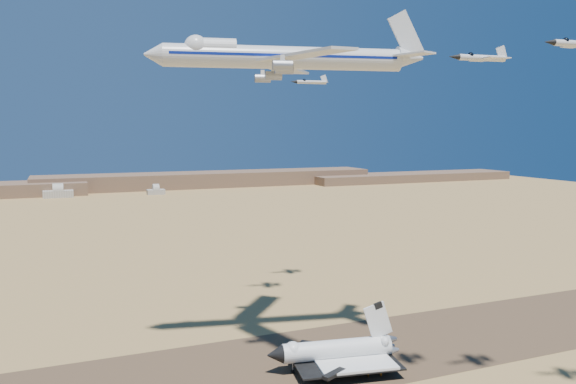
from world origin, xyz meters
name	(u,v)px	position (x,y,z in m)	size (l,w,h in m)	color
ground	(280,365)	(0.00, 0.00, 0.00)	(1200.00, 1200.00, 0.00)	#AE884D
runway	(280,365)	(0.00, 0.00, 0.03)	(600.00, 50.00, 0.06)	brown
ridgeline	(170,183)	(65.32, 527.31, 7.63)	(960.00, 90.00, 18.00)	#805E47
hangars	(54,194)	(-64.00, 478.43, 4.83)	(200.50, 29.50, 30.00)	#AEA79A
shuttle	(336,352)	(14.22, -8.83, 5.28)	(39.94, 28.72, 19.64)	white
carrier_747	(277,57)	(1.27, 5.01, 91.41)	(83.73, 63.37, 20.80)	silver
crew_a	(381,374)	(23.75, -18.69, 0.96)	(0.66, 0.43, 1.81)	orange
crew_b	(368,374)	(20.42, -17.36, 0.89)	(0.80, 0.46, 1.65)	orange
crew_c	(380,369)	(25.51, -15.40, 0.88)	(0.96, 0.49, 1.64)	orange
chase_jet_a	(481,58)	(33.45, -43.92, 87.12)	(15.59, 8.53, 3.89)	silver
chase_jet_b	(575,43)	(51.72, -54.16, 90.01)	(16.14, 8.76, 4.02)	silver
chase_jet_d	(288,61)	(22.25, 47.13, 96.24)	(16.36, 9.39, 4.14)	silver
chase_jet_e	(311,82)	(41.12, 68.17, 90.58)	(16.41, 8.97, 4.09)	silver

